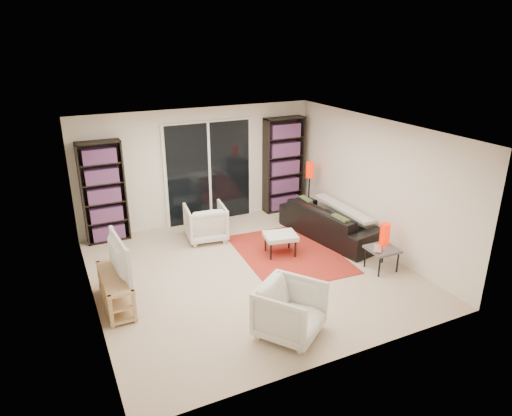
% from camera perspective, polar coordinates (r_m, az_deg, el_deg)
% --- Properties ---
extents(floor, '(5.00, 5.00, 0.00)m').
position_cam_1_polar(floor, '(7.79, -0.71, -7.89)').
color(floor, '#BAA88F').
rests_on(floor, ground).
extents(wall_back, '(5.00, 0.02, 2.40)m').
position_cam_1_polar(wall_back, '(9.51, -7.13, 5.16)').
color(wall_back, silver).
rests_on(wall_back, ground).
extents(wall_front, '(5.00, 0.02, 2.40)m').
position_cam_1_polar(wall_front, '(5.33, 10.75, -8.10)').
color(wall_front, silver).
rests_on(wall_front, ground).
extents(wall_left, '(0.02, 5.00, 2.40)m').
position_cam_1_polar(wall_left, '(6.71, -20.53, -2.84)').
color(wall_left, silver).
rests_on(wall_left, ground).
extents(wall_right, '(0.02, 5.00, 2.40)m').
position_cam_1_polar(wall_right, '(8.58, 14.59, 2.91)').
color(wall_right, silver).
rests_on(wall_right, ground).
extents(ceiling, '(5.00, 5.00, 0.02)m').
position_cam_1_polar(ceiling, '(6.96, -0.80, 9.70)').
color(ceiling, white).
rests_on(ceiling, wall_back).
extents(sliding_door, '(1.92, 0.08, 2.16)m').
position_cam_1_polar(sliding_door, '(9.58, -5.88, 4.39)').
color(sliding_door, white).
rests_on(sliding_door, ground).
extents(bookshelf_left, '(0.80, 0.30, 1.95)m').
position_cam_1_polar(bookshelf_left, '(9.02, -18.51, 1.85)').
color(bookshelf_left, black).
rests_on(bookshelf_left, ground).
extents(bookshelf_right, '(0.90, 0.30, 2.10)m').
position_cam_1_polar(bookshelf_right, '(10.14, 3.47, 5.40)').
color(bookshelf_right, black).
rests_on(bookshelf_right, ground).
extents(tv_stand, '(0.37, 1.16, 0.50)m').
position_cam_1_polar(tv_stand, '(7.06, -17.11, -9.72)').
color(tv_stand, tan).
rests_on(tv_stand, floor).
extents(tv, '(0.20, 1.00, 0.57)m').
position_cam_1_polar(tv, '(6.82, -17.41, -5.90)').
color(tv, black).
rests_on(tv, tv_stand).
extents(rug, '(1.83, 2.39, 0.01)m').
position_cam_1_polar(rug, '(8.38, 4.18, -5.69)').
color(rug, '#A22519').
rests_on(rug, floor).
extents(sofa, '(1.22, 2.31, 0.64)m').
position_cam_1_polar(sofa, '(9.04, 9.33, -1.69)').
color(sofa, black).
rests_on(sofa, floor).
extents(armchair_back, '(0.83, 0.85, 0.69)m').
position_cam_1_polar(armchair_back, '(8.87, -6.31, -1.80)').
color(armchair_back, silver).
rests_on(armchair_back, floor).
extents(armchair_front, '(1.10, 1.10, 0.73)m').
position_cam_1_polar(armchair_front, '(6.14, 4.30, -12.67)').
color(armchair_front, silver).
rests_on(armchair_front, floor).
extents(ottoman, '(0.65, 0.57, 0.40)m').
position_cam_1_polar(ottoman, '(8.22, 3.07, -3.63)').
color(ottoman, silver).
rests_on(ottoman, floor).
extents(side_table, '(0.48, 0.48, 0.40)m').
position_cam_1_polar(side_table, '(7.97, 15.49, -5.15)').
color(side_table, '#4A4A4F').
rests_on(side_table, floor).
extents(laptop, '(0.36, 0.37, 0.03)m').
position_cam_1_polar(laptop, '(7.88, 15.28, -4.98)').
color(laptop, silver).
rests_on(laptop, side_table).
extents(table_lamp, '(0.17, 0.17, 0.38)m').
position_cam_1_polar(table_lamp, '(8.02, 15.81, -3.15)').
color(table_lamp, '#EC1900').
rests_on(table_lamp, side_table).
extents(floor_lamp, '(0.18, 0.18, 1.23)m').
position_cam_1_polar(floor_lamp, '(9.80, 6.72, 3.96)').
color(floor_lamp, black).
rests_on(floor_lamp, floor).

